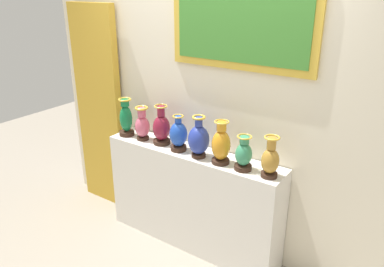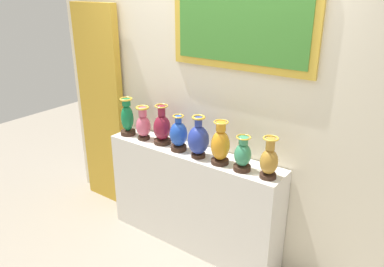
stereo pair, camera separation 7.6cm
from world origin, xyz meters
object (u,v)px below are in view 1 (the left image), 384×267
vase_emerald (126,119)px  vase_rose (142,125)px  vase_burgundy (161,128)px  vase_amber (221,145)px  vase_sapphire (178,135)px  vase_ochre (270,160)px  vase_jade (244,155)px  vase_cobalt (199,139)px

vase_emerald → vase_rose: size_ratio=1.15×
vase_burgundy → vase_amber: 0.66m
vase_sapphire → vase_ochre: size_ratio=0.98×
vase_jade → vase_amber: bearing=179.5°
vase_sapphire → vase_burgundy: bearing=171.3°
vase_emerald → vase_ochre: vase_emerald is taller
vase_burgundy → vase_sapphire: bearing=-8.7°
vase_burgundy → vase_amber: (0.66, -0.05, 0.01)m
vase_emerald → vase_rose: (0.21, 0.00, -0.02)m
vase_amber → vase_rose: bearing=178.6°
vase_cobalt → vase_emerald: bearing=178.6°
vase_rose → vase_burgundy: 0.21m
vase_jade → vase_ochre: vase_ochre is taller
vase_amber → vase_ochre: bearing=0.6°
vase_emerald → vase_jade: bearing=-0.9°
vase_emerald → vase_cobalt: size_ratio=1.01×
vase_emerald → vase_sapphire: (0.64, -0.01, -0.03)m
vase_sapphire → vase_ochre: (0.87, -0.01, -0.00)m
vase_burgundy → vase_cobalt: 0.45m
vase_rose → vase_amber: bearing=-1.4°
vase_emerald → vase_sapphire: size_ratio=1.14×
vase_emerald → vase_amber: size_ratio=1.01×
vase_emerald → vase_cobalt: 0.86m
vase_sapphire → vase_jade: size_ratio=1.13×
vase_sapphire → vase_jade: (0.65, -0.01, -0.02)m
vase_emerald → vase_ochre: (1.51, -0.01, -0.03)m
vase_sapphire → vase_amber: (0.44, -0.01, 0.02)m
vase_burgundy → vase_ochre: size_ratio=1.11×
vase_rose → vase_cobalt: 0.66m
vase_rose → vase_ochre: (1.30, -0.02, -0.01)m
vase_emerald → vase_amber: vase_emerald is taller
vase_cobalt → vase_ochre: bearing=0.6°
vase_rose → vase_burgundy: vase_burgundy is taller
vase_rose → vase_amber: (0.87, -0.02, 0.01)m
vase_sapphire → vase_ochre: bearing=-0.6°
vase_rose → vase_cobalt: bearing=-2.1°
vase_cobalt → vase_jade: 0.43m
vase_emerald → vase_ochre: bearing=-0.5°
vase_burgundy → vase_ochre: 1.09m
vase_cobalt → vase_ochre: 0.65m
vase_cobalt → vase_amber: 0.22m
vase_jade → vase_ochre: 0.22m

